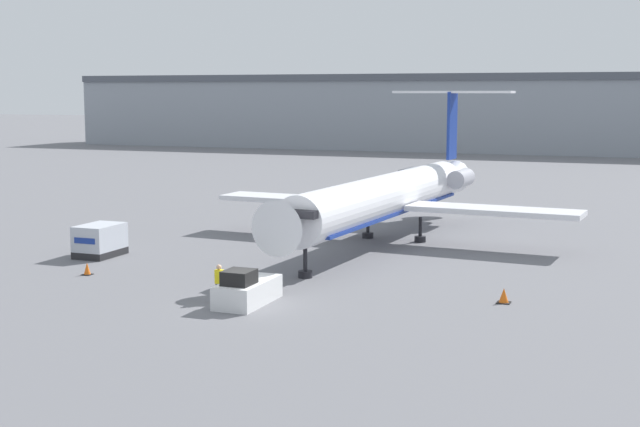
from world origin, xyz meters
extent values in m
plane|color=slate|center=(0.00, 0.00, 0.00)|extent=(600.00, 600.00, 0.00)
cube|color=#8C939E|center=(0.00, 120.00, 6.20)|extent=(180.00, 16.00, 12.40)
cube|color=#4C515B|center=(0.00, 120.00, 13.00)|extent=(180.00, 16.80, 1.20)
cylinder|color=white|center=(1.09, 19.77, 3.29)|extent=(4.89, 26.90, 3.04)
cone|color=white|center=(0.08, 5.21, 3.29)|extent=(3.21, 2.64, 3.04)
cube|color=black|center=(0.15, 6.19, 3.82)|extent=(2.63, 0.88, 0.44)
cone|color=white|center=(2.13, 34.79, 3.29)|extent=(2.96, 3.53, 2.74)
cube|color=navy|center=(1.09, 19.77, 2.30)|extent=(4.40, 24.21, 0.20)
cube|color=white|center=(8.49, 20.60, 2.60)|extent=(11.80, 3.93, 0.36)
cube|color=white|center=(-6.13, 21.61, 2.60)|extent=(11.80, 3.93, 0.36)
cylinder|color=#ADADB7|center=(4.02, 30.83, 3.67)|extent=(1.63, 3.21, 1.42)
cylinder|color=#ADADB7|center=(-0.29, 31.13, 3.67)|extent=(1.63, 3.21, 1.42)
cube|color=navy|center=(2.18, 35.46, 7.62)|extent=(0.39, 2.21, 5.62)
cube|color=white|center=(2.18, 35.46, 10.43)|extent=(10.22, 2.49, 0.20)
cylinder|color=black|center=(0.24, 7.43, 0.88)|extent=(0.24, 0.24, 1.77)
cylinder|color=black|center=(0.24, 7.43, 0.20)|extent=(0.80, 0.80, 0.40)
cylinder|color=black|center=(-0.75, 21.84, 0.88)|extent=(0.24, 0.24, 1.77)
cylinder|color=black|center=(-0.75, 21.84, 0.20)|extent=(0.80, 0.80, 0.40)
cylinder|color=black|center=(3.20, 21.57, 0.88)|extent=(0.24, 0.24, 1.77)
cylinder|color=black|center=(3.20, 21.57, 0.20)|extent=(0.80, 0.80, 0.40)
cube|color=silver|center=(-0.10, 0.63, 0.58)|extent=(1.96, 4.20, 1.16)
cube|color=black|center=(-0.10, -0.29, 1.51)|extent=(1.37, 1.51, 0.70)
cube|color=black|center=(-0.10, 2.65, 0.41)|extent=(1.76, 0.30, 0.70)
cube|color=#232326|center=(-14.51, 8.84, 0.23)|extent=(2.16, 3.20, 0.45)
cube|color=#B7BCC6|center=(-14.51, 8.84, 1.25)|extent=(2.16, 3.20, 1.60)
cube|color=navy|center=(-14.51, 7.23, 1.25)|extent=(1.51, 0.04, 0.36)
cube|color=#232838|center=(-1.65, 0.58, 0.45)|extent=(0.32, 0.20, 0.90)
cube|color=yellow|center=(-1.65, 0.58, 1.26)|extent=(0.40, 0.24, 0.71)
sphere|color=tan|center=(-1.65, 0.58, 1.74)|extent=(0.26, 0.26, 0.26)
cube|color=black|center=(-11.77, 3.63, 0.02)|extent=(0.54, 0.54, 0.04)
cone|color=orange|center=(-11.77, 3.63, 0.38)|extent=(0.39, 0.39, 0.68)
cube|color=black|center=(11.77, 5.34, 0.02)|extent=(0.68, 0.68, 0.04)
cone|color=orange|center=(11.77, 5.34, 0.40)|extent=(0.49, 0.49, 0.72)
camera|label=1|loc=(18.86, -38.41, 10.44)|focal=50.00mm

